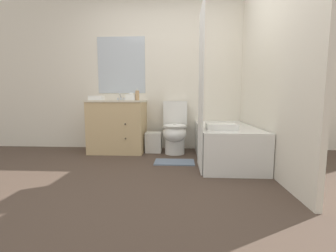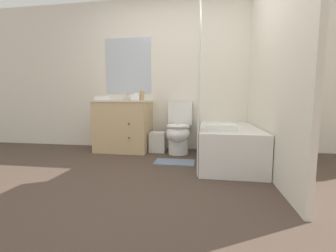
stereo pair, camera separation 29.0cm
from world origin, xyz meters
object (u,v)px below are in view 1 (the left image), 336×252
vanity_cabinet (118,125)px  soap_dispenser (137,95)px  bath_mat (174,162)px  toilet (175,130)px  bathtub (225,143)px  sink_faucet (121,98)px  wastebasket (154,142)px  bath_towel_folded (221,127)px  hand_towel_folded (96,98)px  tissue_box (131,97)px

vanity_cabinet → soap_dispenser: (0.32, 0.00, 0.48)m
bath_mat → toilet: bearing=91.2°
toilet → bathtub: 0.81m
sink_faucet → vanity_cabinet: bearing=-90.0°
bathtub → wastebasket: 1.14m
soap_dispenser → bath_towel_folded: soap_dispenser is taller
bathtub → hand_towel_folded: (-1.90, 0.30, 0.62)m
vanity_cabinet → wastebasket: (0.57, -0.01, -0.27)m
toilet → bath_towel_folded: 0.98m
bathtub → bath_towel_folded: size_ratio=4.12×
tissue_box → soap_dispenser: bearing=-18.1°
toilet → tissue_box: (-0.71, 0.10, 0.51)m
tissue_box → bath_towel_folded: bearing=-34.1°
sink_faucet → bath_mat: size_ratio=0.27×
hand_towel_folded → wastebasket: bearing=8.7°
toilet → wastebasket: size_ratio=2.55×
bathtub → hand_towel_folded: 2.02m
vanity_cabinet → bathtub: (1.62, -0.44, -0.18)m
vanity_cabinet → bathtub: size_ratio=0.59×
sink_faucet → tissue_box: sink_faucet is taller
hand_towel_folded → vanity_cabinet: bearing=26.6°
toilet → bathtub: bearing=-28.8°
hand_towel_folded → bath_mat: (1.21, -0.47, -0.85)m
bathtub → tissue_box: size_ratio=10.08×
hand_towel_folded → sink_faucet: bearing=50.7°
wastebasket → vanity_cabinet: bearing=178.7°
bathtub → hand_towel_folded: hand_towel_folded is taller
hand_towel_folded → bath_mat: bearing=-21.2°
vanity_cabinet → wastebasket: bearing=-1.3°
bathtub → bath_mat: (-0.69, -0.17, -0.23)m
toilet → wastebasket: 0.40m
tissue_box → vanity_cabinet: bearing=-169.7°
toilet → bath_towel_folded: size_ratio=2.29×
tissue_box → soap_dispenser: 0.12m
sink_faucet → hand_towel_folded: bearing=-129.3°
toilet → wastebasket: (-0.34, 0.04, -0.21)m
wastebasket → bath_towel_folded: bath_towel_folded is taller
tissue_box → hand_towel_folded: size_ratio=0.69×
wastebasket → bath_towel_folded: bearing=-41.7°
bath_towel_folded → soap_dispenser: bearing=144.6°
bathtub → tissue_box: tissue_box is taller
wastebasket → bath_mat: bearing=-59.6°
bath_towel_folded → sink_faucet: bearing=145.2°
vanity_cabinet → soap_dispenser: 0.58m
vanity_cabinet → wastebasket: vanity_cabinet is taller
soap_dispenser → hand_towel_folded: 0.62m
vanity_cabinet → soap_dispenser: bearing=0.4°
soap_dispenser → bath_towel_folded: size_ratio=0.51×
sink_faucet → toilet: 1.07m
bathtub → wastebasket: bearing=157.6°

